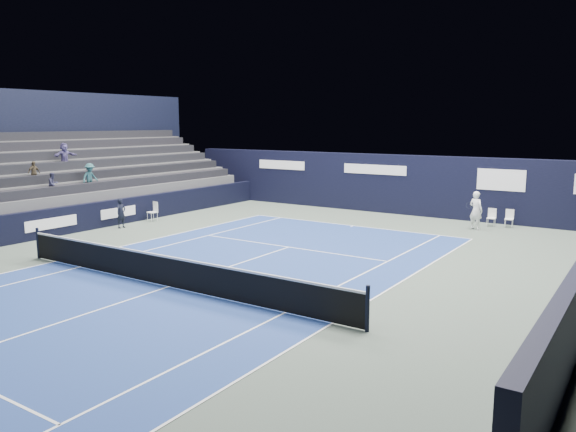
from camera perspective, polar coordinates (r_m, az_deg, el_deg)
name	(u,v)px	position (r m, az deg, el deg)	size (l,w,h in m)	color
ground	(213,272)	(18.30, -7.59, -5.68)	(48.00, 48.00, 0.00)	#49564C
court_surface	(168,287)	(16.90, -12.08, -7.06)	(10.97, 23.77, 0.01)	navy
folding_chair_back_a	(509,217)	(27.71, 21.57, -0.10)	(0.40, 0.38, 0.83)	white
folding_chair_back_b	(492,216)	(27.68, 19.98, -0.01)	(0.39, 0.38, 0.84)	white
line_judge_chair	(154,210)	(28.23, -13.48, 0.59)	(0.49, 0.48, 0.94)	white
line_judge	(121,213)	(26.69, -16.59, 0.27)	(0.50, 0.32, 1.36)	black
court_markings	(168,287)	(16.90, -12.08, -7.05)	(11.03, 23.83, 0.00)	white
tennis_net	(168,270)	(16.77, -12.14, -5.41)	(12.90, 0.10, 1.10)	black
back_sponsor_wall	(394,184)	(30.28, 10.72, 3.21)	(26.00, 0.63, 3.10)	black
side_barrier_left	(116,212)	(27.62, -17.09, 0.38)	(0.33, 22.00, 1.20)	black
spectator_stand	(82,177)	(31.04, -20.21, 3.70)	(6.00, 18.00, 6.40)	#4C4C4F
tennis_player	(476,210)	(26.55, 18.54, 0.55)	(0.73, 0.91, 1.74)	white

